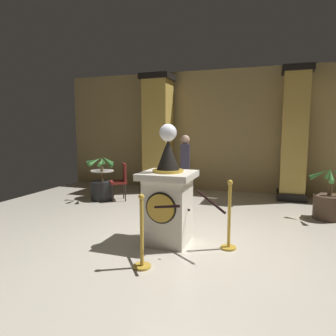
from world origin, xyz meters
TOP-DOWN VIEW (x-y plane):
  - ground_plane at (0.00, 0.00)m, footprint 10.18×10.18m
  - back_wall at (0.00, 4.33)m, footprint 10.18×0.16m
  - pedestal_clock at (-0.20, -0.22)m, footprint 0.82×0.82m
  - stanchion_near at (-0.24, -1.19)m, footprint 0.24×0.24m
  - stanchion_far at (0.77, -0.16)m, footprint 0.24×0.24m
  - velvet_rope at (0.26, -0.68)m, footprint 1.05×1.05m
  - column_left at (-1.87, 3.73)m, footprint 0.88×0.88m
  - column_right at (1.87, 3.73)m, footprint 0.74×0.74m
  - potted_palm_left at (-2.80, 2.08)m, footprint 0.79×0.76m
  - potted_palm_right at (2.49, 2.08)m, footprint 0.81×0.79m
  - bystander_guest at (-0.71, 2.61)m, footprint 0.29×0.40m
  - cafe_table at (-2.92, 2.29)m, footprint 0.61×0.61m
  - cafe_chair_red at (-2.31, 2.19)m, footprint 0.56×0.56m

SIDE VIEW (x-z plane):
  - ground_plane at x=0.00m, z-range 0.00..0.00m
  - potted_palm_right at x=2.49m, z-range -0.24..0.85m
  - potted_palm_left at x=-2.80m, z-range -0.25..0.93m
  - stanchion_near at x=-0.24m, z-range -0.15..0.85m
  - stanchion_far at x=0.77m, z-range -0.16..0.92m
  - cafe_table at x=-2.92m, z-range 0.10..0.85m
  - cafe_chair_red at x=-2.31m, z-range 0.09..1.05m
  - pedestal_clock at x=-0.20m, z-range -0.22..1.69m
  - velvet_rope at x=0.26m, z-range 0.68..0.90m
  - bystander_guest at x=-0.71m, z-range 0.05..1.74m
  - column_left at x=-1.87m, z-range -0.01..3.38m
  - column_right at x=1.87m, z-range -0.01..3.38m
  - back_wall at x=0.00m, z-range 0.00..3.54m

